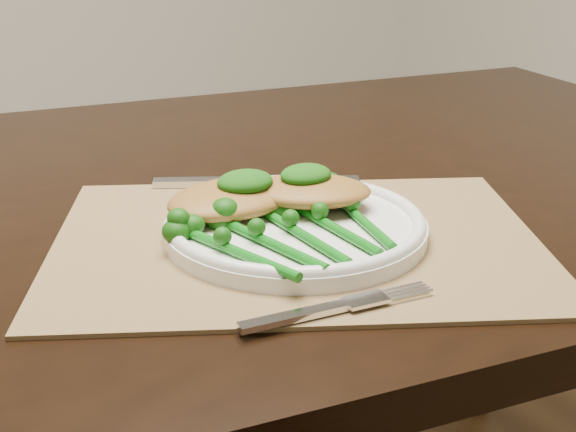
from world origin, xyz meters
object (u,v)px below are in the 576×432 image
chicken_fillet_left (234,198)px  placemat (297,241)px  broccolini_bundle (303,235)px  dinner_plate (296,225)px

chicken_fillet_left → placemat: bearing=-66.8°
chicken_fillet_left → broccolini_bundle: size_ratio=0.73×
placemat → dinner_plate: size_ratio=1.83×
chicken_fillet_left → broccolini_bundle: bearing=-84.1°
dinner_plate → chicken_fillet_left: (-0.04, 0.06, 0.02)m
placemat → dinner_plate: (0.00, 0.01, 0.01)m
placemat → chicken_fillet_left: chicken_fillet_left is taller
placemat → chicken_fillet_left: (-0.04, 0.06, 0.03)m
chicken_fillet_left → broccolini_bundle: chicken_fillet_left is taller
dinner_plate → broccolini_bundle: broccolini_bundle is taller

